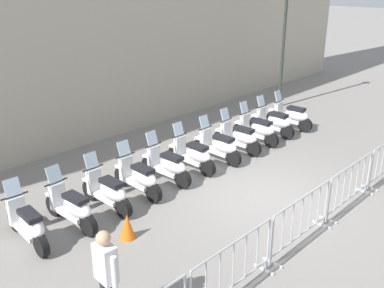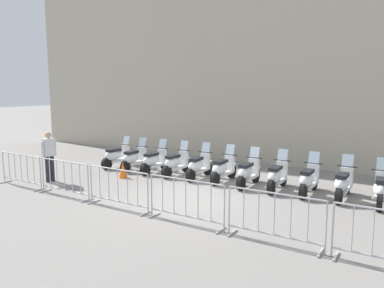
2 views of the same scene
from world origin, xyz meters
name	(u,v)px [view 1 (image 1 of 2)]	position (x,y,z in m)	size (l,w,h in m)	color
ground_plane	(262,198)	(0.00, 0.00, 0.00)	(120.00, 120.00, 0.00)	gray
motorcycle_0	(28,224)	(-4.38, 3.02, 0.45)	(0.72, 1.70, 1.24)	black
motorcycle_1	(72,207)	(-3.43, 2.81, 0.45)	(0.60, 1.72, 1.24)	black
motorcycle_2	(108,191)	(-2.47, 2.69, 0.45)	(0.64, 1.72, 1.24)	black
motorcycle_3	(139,177)	(-1.51, 2.58, 0.45)	(0.68, 1.71, 1.24)	black
motorcycle_4	(167,165)	(-0.56, 2.44, 0.45)	(0.62, 1.72, 1.24)	black
motorcycle_5	(193,155)	(0.39, 2.29, 0.45)	(0.65, 1.72, 1.24)	black
motorcycle_6	(219,146)	(1.33, 2.03, 0.45)	(0.64, 1.72, 1.24)	black
motorcycle_7	(239,137)	(2.28, 1.89, 0.45)	(0.62, 1.72, 1.24)	black
motorcycle_8	(257,129)	(3.24, 1.75, 0.45)	(0.65, 1.72, 1.24)	black
motorcycle_9	(274,122)	(4.19, 1.63, 0.45)	(0.66, 1.72, 1.24)	black
motorcycle_10	(291,116)	(5.14, 1.41, 0.45)	(0.59, 1.72, 1.24)	black
barrier_segment_1	(233,270)	(-3.44, -1.09, 0.52)	(2.02, 0.76, 1.07)	#B2B5B7
barrier_segment_2	(301,221)	(-1.33, -1.45, 0.52)	(2.02, 0.76, 1.07)	#B2B5B7
barrier_segment_3	(350,185)	(0.77, -1.82, 0.52)	(2.02, 0.76, 1.07)	#B2B5B7
street_lamp	(286,14)	(7.39, 2.83, 3.57)	(0.36, 0.36, 5.94)	#2D332D
officer_near_row_end	(107,275)	(-5.13, 0.10, 0.98)	(0.30, 0.54, 1.73)	#23232D
traffic_cone	(127,226)	(-3.12, 1.53, 0.28)	(0.32, 0.32, 0.55)	orange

